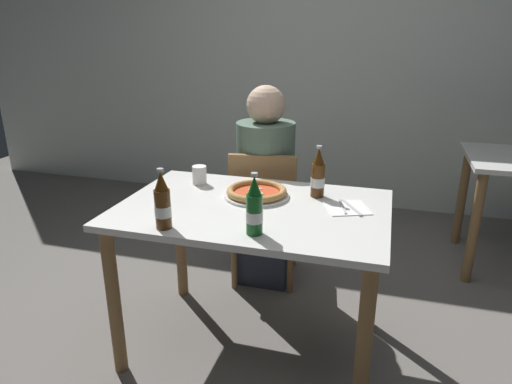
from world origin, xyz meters
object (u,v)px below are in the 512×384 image
at_px(chair_behind_table, 265,210).
at_px(napkin_with_cutlery, 347,208).
at_px(beer_bottle_right, 254,209).
at_px(dining_table_main, 253,229).
at_px(beer_bottle_left, 318,175).
at_px(paper_cup, 199,175).
at_px(beer_bottle_center, 163,203).
at_px(diner_seated, 265,191).
at_px(pizza_margherita_near, 257,192).

xyz_separation_m(chair_behind_table, napkin_with_cutlery, (0.52, -0.52, 0.27)).
relative_size(chair_behind_table, beer_bottle_right, 3.44).
bearing_deg(chair_behind_table, dining_table_main, 92.60).
xyz_separation_m(beer_bottle_left, paper_cup, (-0.61, 0.02, -0.06)).
distance_m(chair_behind_table, beer_bottle_center, 1.02).
xyz_separation_m(diner_seated, beer_bottle_right, (0.21, -0.94, 0.27)).
height_order(pizza_margherita_near, paper_cup, paper_cup).
bearing_deg(dining_table_main, beer_bottle_right, -72.20).
height_order(diner_seated, beer_bottle_center, diner_seated).
bearing_deg(beer_bottle_center, pizza_margherita_near, 60.57).
relative_size(dining_table_main, napkin_with_cutlery, 5.13).
distance_m(dining_table_main, paper_cup, 0.45).
bearing_deg(napkin_with_cutlery, chair_behind_table, 135.07).
height_order(dining_table_main, paper_cup, paper_cup).
distance_m(diner_seated, napkin_with_cutlery, 0.79).
bearing_deg(napkin_with_cutlery, beer_bottle_left, 142.68).
distance_m(dining_table_main, napkin_with_cutlery, 0.44).
height_order(dining_table_main, pizza_margherita_near, pizza_margherita_near).
xyz_separation_m(chair_behind_table, beer_bottle_left, (0.37, -0.40, 0.37)).
bearing_deg(pizza_margherita_near, beer_bottle_left, 17.16).
relative_size(dining_table_main, pizza_margherita_near, 3.88).
bearing_deg(beer_bottle_left, paper_cup, 178.51).
xyz_separation_m(chair_behind_table, beer_bottle_right, (0.20, -0.89, 0.37)).
height_order(dining_table_main, beer_bottle_right, beer_bottle_right).
height_order(beer_bottle_center, napkin_with_cutlery, beer_bottle_center).
bearing_deg(diner_seated, chair_behind_table, -79.29).
relative_size(beer_bottle_left, beer_bottle_center, 1.00).
distance_m(chair_behind_table, beer_bottle_right, 0.99).
distance_m(dining_table_main, pizza_margherita_near, 0.18).
bearing_deg(napkin_with_cutlery, paper_cup, 170.14).
bearing_deg(paper_cup, dining_table_main, -32.46).
bearing_deg(pizza_margherita_near, dining_table_main, -81.62).
xyz_separation_m(diner_seated, napkin_with_cutlery, (0.53, -0.57, 0.17)).
xyz_separation_m(beer_bottle_center, napkin_with_cutlery, (0.68, 0.42, -0.10)).
height_order(pizza_margherita_near, napkin_with_cutlery, pizza_margherita_near).
height_order(beer_bottle_left, beer_bottle_center, same).
bearing_deg(paper_cup, beer_bottle_left, -1.49).
distance_m(beer_bottle_center, beer_bottle_right, 0.37).
relative_size(dining_table_main, beer_bottle_center, 4.86).
xyz_separation_m(diner_seated, pizza_margherita_near, (0.10, -0.54, 0.19)).
relative_size(diner_seated, paper_cup, 12.73).
xyz_separation_m(pizza_margherita_near, beer_bottle_left, (0.27, 0.08, 0.08)).
xyz_separation_m(beer_bottle_left, napkin_with_cutlery, (0.15, -0.12, -0.10)).
height_order(diner_seated, paper_cup, diner_seated).
bearing_deg(dining_table_main, beer_bottle_center, -129.77).
bearing_deg(diner_seated, napkin_with_cutlery, -47.04).
height_order(chair_behind_table, napkin_with_cutlery, chair_behind_table).
xyz_separation_m(beer_bottle_left, beer_bottle_center, (-0.53, -0.54, 0.00)).
height_order(beer_bottle_right, napkin_with_cutlery, beer_bottle_right).
height_order(chair_behind_table, pizza_margherita_near, chair_behind_table).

